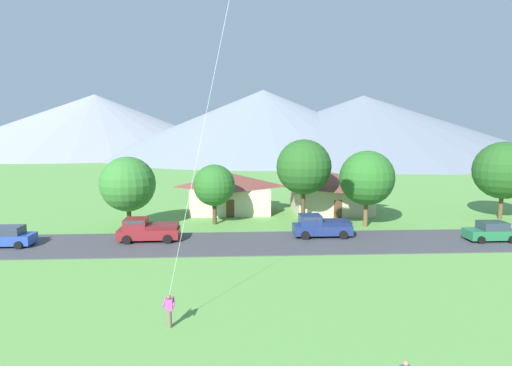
{
  "coord_description": "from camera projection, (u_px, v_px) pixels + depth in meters",
  "views": [
    {
      "loc": [
        -2.52,
        -5.49,
        9.63
      ],
      "look_at": [
        -1.1,
        22.63,
        6.0
      ],
      "focal_mm": 28.76,
      "sensor_mm": 36.0,
      "label": 1
    }
  ],
  "objects": [
    {
      "name": "road_strip",
      "position": [
        265.0,
        243.0,
        35.17
      ],
      "size": [
        160.0,
        7.4,
        0.08
      ],
      "primitive_type": "cube",
      "color": "#424247",
      "rests_on": "ground"
    },
    {
      "name": "parked_car_green_west_end",
      "position": [
        491.0,
        232.0,
        35.64
      ],
      "size": [
        4.2,
        2.09,
        1.68
      ],
      "color": "#237042",
      "rests_on": "road_strip"
    },
    {
      "name": "tree_center",
      "position": [
        304.0,
        167.0,
        42.49
      ],
      "size": [
        5.71,
        5.71,
        8.73
      ],
      "color": "#4C3823",
      "rests_on": "ground"
    },
    {
      "name": "pickup_truck_navy_east_side",
      "position": [
        321.0,
        226.0,
        37.0
      ],
      "size": [
        5.2,
        2.33,
        1.99
      ],
      "color": "navy",
      "rests_on": "road_strip"
    },
    {
      "name": "pickup_truck_maroon_west_side",
      "position": [
        147.0,
        230.0,
        35.56
      ],
      "size": [
        5.24,
        2.4,
        1.99
      ],
      "color": "maroon",
      "rests_on": "road_strip"
    },
    {
      "name": "tree_near_left",
      "position": [
        503.0,
        170.0,
        44.26
      ],
      "size": [
        6.2,
        6.2,
        8.44
      ],
      "color": "brown",
      "rests_on": "ground"
    },
    {
      "name": "house_leftmost",
      "position": [
        230.0,
        192.0,
        48.62
      ],
      "size": [
        9.8,
        7.25,
        4.63
      ],
      "color": "beige",
      "rests_on": "ground"
    },
    {
      "name": "mountain_central_ridge",
      "position": [
        96.0,
        123.0,
        180.13
      ],
      "size": [
        129.49,
        129.49,
        25.18
      ],
      "primitive_type": "cone",
      "color": "#8E939E",
      "rests_on": "ground"
    },
    {
      "name": "house_left_center",
      "position": [
        331.0,
        191.0,
        48.58
      ],
      "size": [
        9.31,
        7.87,
        4.71
      ],
      "color": "beige",
      "rests_on": "ground"
    },
    {
      "name": "tree_near_right",
      "position": [
        367.0,
        178.0,
        40.68
      ],
      "size": [
        5.44,
        5.44,
        7.65
      ],
      "color": "brown",
      "rests_on": "ground"
    },
    {
      "name": "mountain_far_west_ridge",
      "position": [
        263.0,
        123.0,
        155.23
      ],
      "size": [
        120.18,
        120.18,
        24.71
      ],
      "primitive_type": "cone",
      "color": "gray",
      "rests_on": "ground"
    },
    {
      "name": "tree_right_of_center",
      "position": [
        128.0,
        184.0,
        39.94
      ],
      "size": [
        5.36,
        5.36,
        7.11
      ],
      "color": "brown",
      "rests_on": "ground"
    },
    {
      "name": "tree_left_of_center",
      "position": [
        214.0,
        185.0,
        41.83
      ],
      "size": [
        4.26,
        4.26,
        6.2
      ],
      "color": "#4C3823",
      "rests_on": "ground"
    },
    {
      "name": "mountain_west_ridge",
      "position": [
        363.0,
        126.0,
        151.75
      ],
      "size": [
        128.51,
        128.51,
        22.3
      ],
      "primitive_type": "cone",
      "color": "slate",
      "rests_on": "ground"
    },
    {
      "name": "parked_car_blue_mid_west",
      "position": [
        7.0,
        237.0,
        33.91
      ],
      "size": [
        4.22,
        2.11,
        1.68
      ],
      "color": "#2847A8",
      "rests_on": "road_strip"
    }
  ]
}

